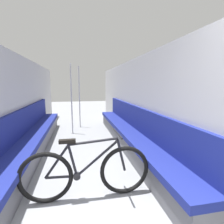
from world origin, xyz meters
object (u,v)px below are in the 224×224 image
at_px(grab_pole_near, 72,100).
at_px(grab_pole_far, 79,98).
at_px(bench_seat_row_right, 130,134).
at_px(bicycle, 87,172).
at_px(bench_seat_row_left, 32,140).

xyz_separation_m(grab_pole_near, grab_pole_far, (0.24, 0.78, 0.00)).
distance_m(grab_pole_near, grab_pole_far, 0.82).
xyz_separation_m(bench_seat_row_right, bicycle, (-1.10, -1.71, 0.05)).
bearing_deg(grab_pole_near, grab_pole_far, 72.92).
relative_size(bicycle, grab_pole_near, 0.81).
xyz_separation_m(bicycle, grab_pole_far, (-0.01, 3.93, 0.65)).
bearing_deg(grab_pole_far, bench_seat_row_left, -115.35).
height_order(bench_seat_row_right, grab_pole_far, grab_pole_far).
bearing_deg(bench_seat_row_left, bench_seat_row_right, 0.00).
bearing_deg(grab_pole_near, bicycle, -85.50).
bearing_deg(grab_pole_near, bench_seat_row_left, -119.45).
relative_size(bench_seat_row_left, grab_pole_near, 2.53).
xyz_separation_m(bench_seat_row_left, bench_seat_row_right, (2.16, 0.00, 0.00)).
relative_size(bench_seat_row_left, grab_pole_far, 2.53).
bearing_deg(grab_pole_near, bench_seat_row_right, -46.86).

